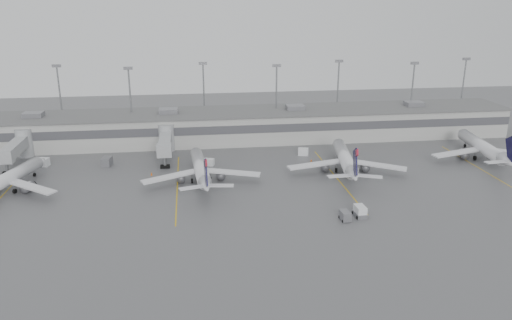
{
  "coord_description": "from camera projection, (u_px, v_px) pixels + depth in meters",
  "views": [
    {
      "loc": [
        -14.08,
        -76.38,
        38.24
      ],
      "look_at": [
        -0.59,
        24.0,
        5.0
      ],
      "focal_mm": 35.0,
      "sensor_mm": 36.0,
      "label": 1
    }
  ],
  "objects": [
    {
      "name": "gse_loader",
      "position": [
        107.0,
        161.0,
        118.39
      ],
      "size": [
        2.47,
        3.49,
        2.02
      ],
      "primitive_type": "cube",
      "rotation": [
        0.0,
        0.0,
        -0.15
      ],
      "color": "slate",
      "rests_on": "ground"
    },
    {
      "name": "stand_markings",
      "position": [
        259.0,
        182.0,
        108.23
      ],
      "size": [
        105.25,
        40.0,
        0.01
      ],
      "color": "gold",
      "rests_on": "ground"
    },
    {
      "name": "light_masts",
      "position": [
        239.0,
        93.0,
        141.91
      ],
      "size": [
        142.4,
        8.0,
        20.6
      ],
      "color": "gray",
      "rests_on": "ground"
    },
    {
      "name": "gse_uld_b",
      "position": [
        209.0,
        162.0,
        118.44
      ],
      "size": [
        2.69,
        2.2,
        1.65
      ],
      "primitive_type": "cube",
      "rotation": [
        0.0,
        0.0,
        -0.32
      ],
      "color": "white",
      "rests_on": "ground"
    },
    {
      "name": "jet_bridge_left",
      "position": [
        19.0,
        146.0,
        120.46
      ],
      "size": [
        4.0,
        17.2,
        7.0
      ],
      "color": "#949698",
      "rests_on": "ground"
    },
    {
      "name": "cone_c",
      "position": [
        311.0,
        160.0,
        121.49
      ],
      "size": [
        0.4,
        0.4,
        0.63
      ],
      "primitive_type": "cone",
      "color": "#F96305",
      "rests_on": "ground"
    },
    {
      "name": "ground",
      "position": [
        278.0,
        231.0,
        85.63
      ],
      "size": [
        260.0,
        260.0,
        0.0
      ],
      "primitive_type": "plane",
      "color": "#4F5052",
      "rests_on": "ground"
    },
    {
      "name": "gse_uld_c",
      "position": [
        303.0,
        152.0,
        126.16
      ],
      "size": [
        2.87,
        2.27,
        1.79
      ],
      "primitive_type": "cube",
      "rotation": [
        0.0,
        0.0,
        -0.25
      ],
      "color": "white",
      "rests_on": "ground"
    },
    {
      "name": "jet_far_right",
      "position": [
        484.0,
        147.0,
        122.11
      ],
      "size": [
        27.11,
        30.55,
        9.9
      ],
      "rotation": [
        0.0,
        0.0,
        -0.12
      ],
      "color": "silver",
      "rests_on": "ground"
    },
    {
      "name": "cone_d",
      "position": [
        457.0,
        151.0,
        128.6
      ],
      "size": [
        0.49,
        0.49,
        0.77
      ],
      "primitive_type": "cone",
      "color": "#F96305",
      "rests_on": "ground"
    },
    {
      "name": "jet_mid_left",
      "position": [
        201.0,
        169.0,
        107.47
      ],
      "size": [
        25.61,
        28.77,
        9.3
      ],
      "rotation": [
        0.0,
        0.0,
        0.07
      ],
      "color": "silver",
      "rests_on": "ground"
    },
    {
      "name": "baggage_tug",
      "position": [
        360.0,
        212.0,
        90.97
      ],
      "size": [
        2.21,
        3.27,
        2.04
      ],
      "rotation": [
        0.0,
        0.0,
        0.05
      ],
      "color": "white",
      "rests_on": "ground"
    },
    {
      "name": "jet_far_left",
      "position": [
        6.0,
        179.0,
        101.68
      ],
      "size": [
        23.62,
        26.88,
        8.95
      ],
      "rotation": [
        0.0,
        0.0,
        -0.3
      ],
      "color": "silver",
      "rests_on": "ground"
    },
    {
      "name": "cone_b",
      "position": [
        152.0,
        174.0,
        112.07
      ],
      "size": [
        0.43,
        0.43,
        0.69
      ],
      "primitive_type": "cone",
      "color": "#F96305",
      "rests_on": "ground"
    },
    {
      "name": "jet_bridge_right",
      "position": [
        166.0,
        141.0,
        124.88
      ],
      "size": [
        4.0,
        17.2,
        7.0
      ],
      "color": "#949698",
      "rests_on": "ground"
    },
    {
      "name": "terminal",
      "position": [
        242.0,
        125.0,
        138.93
      ],
      "size": [
        152.0,
        17.0,
        9.45
      ],
      "color": "#A6A6A1",
      "rests_on": "ground"
    },
    {
      "name": "baggage_cart",
      "position": [
        345.0,
        216.0,
        89.4
      ],
      "size": [
        1.66,
        2.73,
        1.7
      ],
      "rotation": [
        0.0,
        0.0,
        0.05
      ],
      "color": "slate",
      "rests_on": "ground"
    },
    {
      "name": "jet_mid_right",
      "position": [
        346.0,
        159.0,
        113.39
      ],
      "size": [
        26.62,
        30.07,
        9.78
      ],
      "rotation": [
        0.0,
        0.0,
        -0.16
      ],
      "color": "silver",
      "rests_on": "ground"
    },
    {
      "name": "gse_uld_a",
      "position": [
        43.0,
        162.0,
        118.01
      ],
      "size": [
        3.06,
        2.36,
        1.94
      ],
      "primitive_type": "cube",
      "rotation": [
        0.0,
        0.0,
        -0.21
      ],
      "color": "white",
      "rests_on": "ground"
    }
  ]
}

